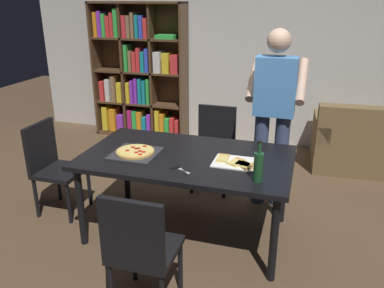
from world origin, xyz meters
TOP-DOWN VIEW (x-y plane):
  - ground_plane at (0.00, 0.00)m, footprint 12.00×12.00m
  - back_wall at (0.00, 2.60)m, footprint 6.40×0.10m
  - dining_table at (0.00, 0.00)m, footprint 1.76×1.02m
  - chair_near_camera at (-0.00, -1.00)m, footprint 0.42×0.42m
  - chair_far_side at (0.00, 1.00)m, footprint 0.42×0.42m
  - chair_left_end at (-1.37, 0.00)m, footprint 0.42×0.42m
  - bookshelf at (-1.50, 2.37)m, footprint 1.40×0.35m
  - person_serving_pizza at (0.63, 0.78)m, footprint 0.55×0.54m
  - pepperoni_pizza_on_tray at (-0.43, -0.09)m, footprint 0.39×0.39m
  - pizza_slices_on_towel at (0.44, -0.05)m, footprint 0.36×0.29m
  - wine_bottle at (0.64, -0.31)m, footprint 0.07×0.07m
  - kitchen_scissors at (0.02, -0.28)m, footprint 0.19×0.15m

SIDE VIEW (x-z plane):
  - ground_plane at x=0.00m, z-range 0.00..0.00m
  - chair_near_camera at x=0.00m, z-range 0.06..0.96m
  - chair_far_side at x=0.00m, z-range 0.06..0.96m
  - chair_left_end at x=-1.37m, z-range 0.06..0.96m
  - dining_table at x=0.00m, z-range 0.31..1.06m
  - kitchen_scissors at x=0.02m, z-range 0.75..0.76m
  - pizza_slices_on_towel at x=0.44m, z-range 0.75..0.78m
  - pepperoni_pizza_on_tray at x=-0.43m, z-range 0.75..0.78m
  - wine_bottle at x=0.64m, z-range 0.71..1.03m
  - bookshelf at x=-1.50m, z-range -0.06..1.89m
  - person_serving_pizza at x=0.63m, z-range 0.12..1.87m
  - back_wall at x=0.00m, z-range 0.00..2.80m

